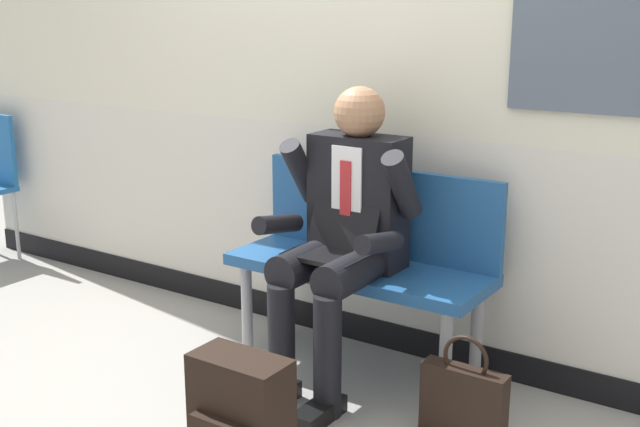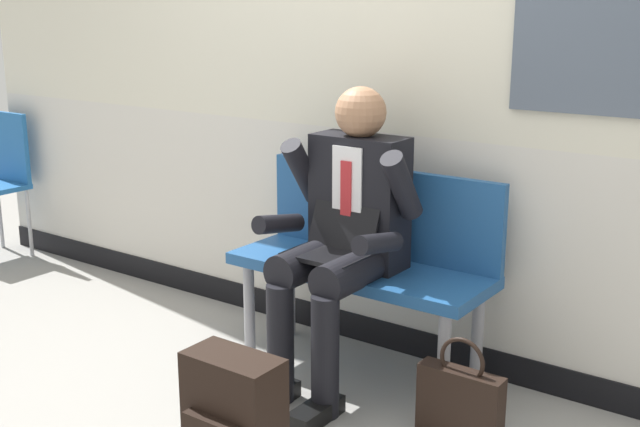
{
  "view_description": "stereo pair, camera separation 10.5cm",
  "coord_description": "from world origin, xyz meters",
  "px_view_note": "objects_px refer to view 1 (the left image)",
  "views": [
    {
      "loc": [
        1.79,
        -2.52,
        1.56
      ],
      "look_at": [
        0.06,
        0.05,
        0.75
      ],
      "focal_mm": 44.98,
      "sensor_mm": 36.0,
      "label": 1
    },
    {
      "loc": [
        1.87,
        -2.46,
        1.56
      ],
      "look_at": [
        0.06,
        0.05,
        0.75
      ],
      "focal_mm": 44.98,
      "sensor_mm": 36.0,
      "label": 2
    }
  ],
  "objects_px": {
    "backpack": "(240,423)",
    "person_seated": "(342,232)",
    "bench_with_person": "(366,252)",
    "handbag": "(463,403)"
  },
  "relations": [
    {
      "from": "person_seated",
      "to": "handbag",
      "type": "height_order",
      "value": "person_seated"
    },
    {
      "from": "bench_with_person",
      "to": "backpack",
      "type": "distance_m",
      "value": 1.07
    },
    {
      "from": "backpack",
      "to": "handbag",
      "type": "distance_m",
      "value": 0.83
    },
    {
      "from": "bench_with_person",
      "to": "handbag",
      "type": "xyz_separation_m",
      "value": [
        0.63,
        -0.37,
        -0.37
      ]
    },
    {
      "from": "person_seated",
      "to": "bench_with_person",
      "type": "bearing_deg",
      "value": 90.0
    },
    {
      "from": "handbag",
      "to": "backpack",
      "type": "bearing_deg",
      "value": -127.91
    },
    {
      "from": "bench_with_person",
      "to": "backpack",
      "type": "relative_size",
      "value": 2.49
    },
    {
      "from": "backpack",
      "to": "person_seated",
      "type": "bearing_deg",
      "value": 98.67
    },
    {
      "from": "person_seated",
      "to": "backpack",
      "type": "bearing_deg",
      "value": -81.33
    },
    {
      "from": "bench_with_person",
      "to": "person_seated",
      "type": "distance_m",
      "value": 0.24
    }
  ]
}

